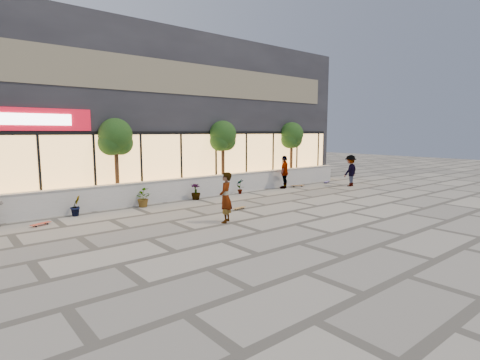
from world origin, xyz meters
TOP-DOWN VIEW (x-y plane):
  - ground at (0.00, 0.00)m, footprint 80.00×80.00m
  - planter_wall at (0.00, 7.00)m, footprint 22.00×0.42m
  - retail_building at (-0.00, 12.49)m, footprint 24.00×9.17m
  - shrub_b at (-5.70, 6.45)m, footprint 0.57×0.57m
  - shrub_c at (-2.90, 6.45)m, footprint 0.68×0.77m
  - shrub_d at (-0.10, 6.45)m, footprint 0.64×0.64m
  - shrub_e at (2.70, 6.45)m, footprint 0.46×0.35m
  - tree_midwest at (-3.50, 7.70)m, footprint 1.60×1.50m
  - tree_mideast at (2.50, 7.70)m, footprint 1.60×1.50m
  - tree_east at (8.00, 7.70)m, footprint 1.60×1.50m
  - skater_center at (-1.75, 1.84)m, footprint 0.81×0.77m
  - skater_right_near at (5.94, 6.30)m, footprint 1.21×0.97m
  - skater_right_far at (9.72, 4.40)m, footprint 1.31×0.87m
  - skateboard_center at (0.09, 3.30)m, footprint 0.71×0.31m
  - skateboard_left at (-7.14, 5.60)m, footprint 0.73×0.44m
  - skateboard_right_near at (7.00, 6.20)m, footprint 0.82×0.57m
  - skateboard_right_far at (9.80, 6.20)m, footprint 0.79×0.49m

SIDE VIEW (x-z plane):
  - ground at x=0.00m, z-range 0.00..0.00m
  - skateboard_center at x=0.09m, z-range 0.03..0.11m
  - skateboard_left at x=-7.14m, z-range 0.03..0.11m
  - skateboard_right_far at x=9.80m, z-range 0.03..0.12m
  - skateboard_right_near at x=7.00m, z-range 0.03..0.13m
  - shrub_b at x=-5.70m, z-range 0.00..0.81m
  - shrub_c at x=-2.90m, z-range 0.00..0.81m
  - shrub_d at x=-0.10m, z-range 0.00..0.81m
  - shrub_e at x=2.70m, z-range 0.00..0.81m
  - planter_wall at x=0.00m, z-range 0.00..1.04m
  - skater_center at x=-1.75m, z-range 0.00..1.86m
  - skater_right_far at x=9.72m, z-range 0.00..1.90m
  - skater_right_near at x=5.94m, z-range 0.00..1.93m
  - tree_midwest at x=-3.50m, z-range 1.03..4.94m
  - tree_mideast at x=2.50m, z-range 1.03..4.94m
  - tree_east at x=8.00m, z-range 1.03..4.94m
  - retail_building at x=0.00m, z-range 0.00..8.50m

